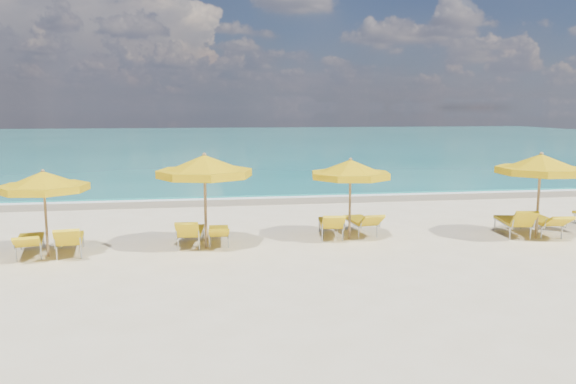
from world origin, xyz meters
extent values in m
plane|color=beige|center=(0.00, 0.00, 0.00)|extent=(120.00, 120.00, 0.00)
cube|color=#157975|center=(0.00, 48.00, 0.00)|extent=(120.00, 80.00, 0.30)
cube|color=tan|center=(0.00, 7.40, 0.00)|extent=(120.00, 2.60, 0.01)
cube|color=white|center=(0.00, 8.20, 0.00)|extent=(120.00, 1.20, 0.03)
cube|color=white|center=(-6.00, 17.00, 0.00)|extent=(14.00, 0.36, 0.05)
cube|color=white|center=(8.00, 24.00, 0.00)|extent=(18.00, 0.30, 0.05)
cylinder|color=#9C7B4E|center=(-6.46, -0.51, 1.07)|extent=(0.07, 0.07, 2.13)
cone|color=#E0B30B|center=(-6.46, -0.51, 1.96)|extent=(2.67, 2.67, 0.43)
cylinder|color=#E0B30B|center=(-6.46, -0.51, 1.75)|extent=(2.70, 2.70, 0.17)
sphere|color=#9C7B4E|center=(-6.46, -0.51, 2.18)|extent=(0.09, 0.09, 0.09)
cylinder|color=#9C7B4E|center=(-2.50, -0.27, 1.23)|extent=(0.08, 0.08, 2.46)
cone|color=#E0B30B|center=(-2.50, -0.27, 2.26)|extent=(2.78, 2.78, 0.49)
cylinder|color=#E0B30B|center=(-2.50, -0.27, 2.02)|extent=(2.80, 2.80, 0.20)
sphere|color=#9C7B4E|center=(-2.50, -0.27, 2.51)|extent=(0.11, 0.11, 0.11)
cylinder|color=#9C7B4E|center=(1.58, 0.22, 1.12)|extent=(0.07, 0.07, 2.23)
cone|color=#E0B30B|center=(1.58, 0.22, 2.05)|extent=(2.74, 2.74, 0.45)
cylinder|color=#E0B30B|center=(1.58, 0.22, 1.84)|extent=(2.77, 2.77, 0.18)
sphere|color=#9C7B4E|center=(1.58, 0.22, 2.28)|extent=(0.10, 0.10, 0.10)
cylinder|color=#9C7B4E|center=(6.90, -0.60, 1.19)|extent=(0.07, 0.07, 2.39)
cone|color=#E0B30B|center=(6.90, -0.60, 2.20)|extent=(3.14, 3.14, 0.48)
cylinder|color=#E0B30B|center=(6.90, -0.60, 1.96)|extent=(3.17, 3.17, 0.19)
sphere|color=#9C7B4E|center=(6.90, -0.60, 2.44)|extent=(0.11, 0.11, 0.11)
cube|color=#E0B70D|center=(-6.96, -0.18, 0.39)|extent=(0.85, 1.43, 0.08)
cube|color=#E0B70D|center=(-6.78, -1.11, 0.54)|extent=(0.70, 0.70, 0.36)
cube|color=#E0B70D|center=(-5.97, -0.22, 0.39)|extent=(0.79, 1.43, 0.08)
cube|color=#E0B70D|center=(-5.84, -1.12, 0.61)|extent=(0.67, 0.60, 0.50)
cube|color=#E0B70D|center=(-2.89, 0.22, 0.38)|extent=(0.72, 1.38, 0.08)
cube|color=#E0B70D|center=(-2.98, -0.66, 0.60)|extent=(0.64, 0.56, 0.49)
cube|color=#E0B70D|center=(-2.14, 0.27, 0.35)|extent=(0.57, 1.22, 0.07)
cube|color=#E0B70D|center=(-2.17, -0.58, 0.48)|extent=(0.55, 0.56, 0.32)
cube|color=#E0B70D|center=(1.12, 0.64, 0.40)|extent=(0.80, 1.44, 0.08)
cube|color=#E0B70D|center=(0.99, -0.29, 0.60)|extent=(0.68, 0.64, 0.46)
cube|color=#E0B70D|center=(2.08, 0.88, 0.39)|extent=(0.71, 1.39, 0.08)
cube|color=#E0B70D|center=(2.15, -0.06, 0.56)|extent=(0.65, 0.63, 0.41)
cube|color=#E0B70D|center=(6.48, 0.00, 0.40)|extent=(0.87, 1.49, 0.09)
cube|color=#E0B70D|center=(6.31, -0.91, 0.64)|extent=(0.71, 0.62, 0.54)
cube|color=#E0B70D|center=(7.38, -0.04, 0.41)|extent=(0.81, 1.50, 0.09)
cube|color=#E0B70D|center=(7.26, -1.04, 0.58)|extent=(0.71, 0.71, 0.39)
camera|label=1|loc=(-2.63, -15.06, 3.73)|focal=35.00mm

